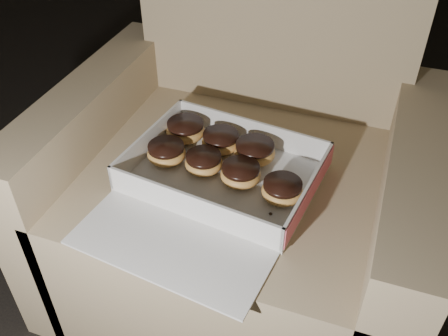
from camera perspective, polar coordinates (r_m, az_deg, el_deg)
name	(u,v)px	position (r m, az deg, el deg)	size (l,w,h in m)	color
armchair	(242,189)	(1.19, 2.06, -2.41)	(0.82, 0.70, 0.86)	#947D5E
bakery_box	(217,185)	(1.01, -0.86, -1.98)	(0.42, 0.48, 0.06)	silver
donut_a	(204,162)	(1.04, -2.33, 0.69)	(0.08, 0.08, 0.04)	gold
donut_b	(282,190)	(0.98, 6.68, -2.50)	(0.08, 0.08, 0.04)	gold
donut_c	(255,152)	(1.07, 3.52, 1.88)	(0.09, 0.09, 0.04)	gold
donut_d	(241,174)	(1.01, 1.92, -0.64)	(0.08, 0.08, 0.04)	gold
donut_e	(166,152)	(1.07, -6.60, 1.79)	(0.08, 0.08, 0.04)	gold
donut_f	(186,130)	(1.13, -4.41, 4.36)	(0.09, 0.09, 0.04)	gold
donut_g	(221,141)	(1.10, -0.37, 3.10)	(0.08, 0.08, 0.04)	gold
crumb_a	(267,225)	(0.94, 4.91, -6.54)	(0.01, 0.01, 0.00)	black
crumb_b	(271,214)	(0.96, 5.35, -5.23)	(0.01, 0.01, 0.00)	black
crumb_c	(136,182)	(1.04, -10.05, -1.59)	(0.01, 0.01, 0.00)	black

